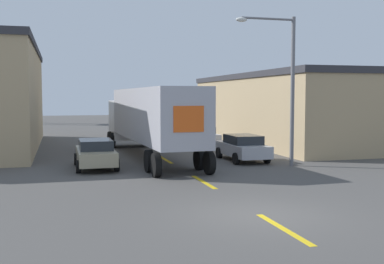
% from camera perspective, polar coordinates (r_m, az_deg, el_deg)
% --- Properties ---
extents(ground_plane, '(160.00, 160.00, 0.00)m').
position_cam_1_polar(ground_plane, '(14.48, 7.96, -9.67)').
color(ground_plane, '#4C4947').
extents(road_centerline, '(0.20, 17.58, 0.01)m').
position_cam_1_polar(road_centerline, '(19.66, 1.38, -5.93)').
color(road_centerline, gold).
rests_on(road_centerline, ground_plane).
extents(warehouse_right, '(9.66, 20.79, 5.16)m').
position_cam_1_polar(warehouse_right, '(37.59, 12.04, 2.75)').
color(warehouse_right, tan).
rests_on(warehouse_right, ground_plane).
extents(semi_truck, '(3.33, 15.47, 3.91)m').
position_cam_1_polar(semi_truck, '(27.40, -5.13, 1.90)').
color(semi_truck, silver).
rests_on(semi_truck, ground_plane).
extents(parked_car_right_mid, '(1.94, 4.35, 1.41)m').
position_cam_1_polar(parked_car_right_mid, '(26.25, 5.98, -1.79)').
color(parked_car_right_mid, '#B2B2B7').
rests_on(parked_car_right_mid, ground_plane).
extents(parked_car_left_far, '(1.94, 4.35, 1.41)m').
position_cam_1_polar(parked_car_left_far, '(23.77, -11.36, -2.47)').
color(parked_car_left_far, tan).
rests_on(parked_car_left_far, ground_plane).
extents(parked_car_right_far, '(1.94, 4.35, 1.41)m').
position_cam_1_polar(parked_car_right_far, '(33.85, 0.98, -0.43)').
color(parked_car_right_far, silver).
rests_on(parked_car_right_far, ground_plane).
extents(street_lamp, '(3.12, 0.32, 7.39)m').
position_cam_1_polar(street_lamp, '(24.35, 10.97, 6.29)').
color(street_lamp, slate).
rests_on(street_lamp, ground_plane).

